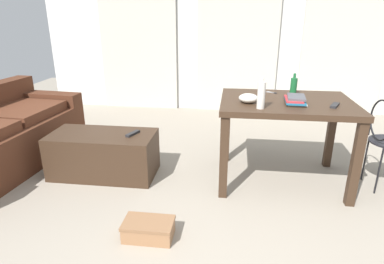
{
  "coord_description": "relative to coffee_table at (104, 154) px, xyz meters",
  "views": [
    {
      "loc": [
        -0.03,
        -1.56,
        1.51
      ],
      "look_at": [
        -0.41,
        1.37,
        0.43
      ],
      "focal_mm": 30.64,
      "sensor_mm": 36.0,
      "label": 1
    }
  ],
  "objects": [
    {
      "name": "tv_remote_primary",
      "position": [
        0.3,
        0.02,
        0.22
      ],
      "size": [
        0.1,
        0.17,
        0.02
      ],
      "primitive_type": "cube",
      "rotation": [
        0.0,
        0.0,
        -0.37
      ],
      "color": "#232326",
      "rests_on": "coffee_table"
    },
    {
      "name": "bottle_far",
      "position": [
        1.78,
        0.32,
        0.65
      ],
      "size": [
        0.06,
        0.06,
        0.2
      ],
      "color": "#195B2D",
      "rests_on": "craft_table"
    },
    {
      "name": "book_stack",
      "position": [
        1.75,
        0.02,
        0.6
      ],
      "size": [
        0.18,
        0.29,
        0.06
      ],
      "color": "silver",
      "rests_on": "craft_table"
    },
    {
      "name": "bottle_near",
      "position": [
        1.45,
        -0.19,
        0.68
      ],
      "size": [
        0.06,
        0.06,
        0.25
      ],
      "color": "beige",
      "rests_on": "craft_table"
    },
    {
      "name": "curtains",
      "position": [
        1.26,
        2.44,
        0.86
      ],
      "size": [
        4.36,
        0.03,
        2.14
      ],
      "color": "beige",
      "rests_on": "ground"
    },
    {
      "name": "wall_back",
      "position": [
        1.26,
        2.52,
        1.01
      ],
      "size": [
        6.14,
        0.1,
        2.45
      ],
      "primitive_type": "cube",
      "color": "silver",
      "rests_on": "ground"
    },
    {
      "name": "coffee_table",
      "position": [
        0.0,
        0.0,
        0.0
      ],
      "size": [
        1.0,
        0.49,
        0.42
      ],
      "color": "#382619",
      "rests_on": "ground"
    },
    {
      "name": "craft_table",
      "position": [
        1.7,
        0.1,
        0.46
      ],
      "size": [
        1.15,
        0.85,
        0.78
      ],
      "color": "#382619",
      "rests_on": "ground"
    },
    {
      "name": "bowl",
      "position": [
        1.36,
        -0.01,
        0.61
      ],
      "size": [
        0.16,
        0.16,
        0.08
      ],
      "primitive_type": "ellipsoid",
      "color": "beige",
      "rests_on": "craft_table"
    },
    {
      "name": "shoebox",
      "position": [
        0.67,
        -0.9,
        -0.15
      ],
      "size": [
        0.35,
        0.22,
        0.13
      ],
      "color": "#996B47",
      "rests_on": "ground"
    },
    {
      "name": "tv_remote_on_table",
      "position": [
        2.06,
        -0.05,
        0.58
      ],
      "size": [
        0.11,
        0.16,
        0.02
      ],
      "primitive_type": "cube",
      "rotation": [
        0.0,
        0.0,
        -0.45
      ],
      "color": "#232326",
      "rests_on": "craft_table"
    },
    {
      "name": "scissors",
      "position": [
        1.61,
        0.38,
        0.57
      ],
      "size": [
        0.1,
        0.09,
        0.0
      ],
      "color": "#9EA0A5",
      "rests_on": "craft_table"
    },
    {
      "name": "ground_plane",
      "position": [
        1.26,
        0.25,
        -0.21
      ],
      "size": [
        9.0,
        9.0,
        0.0
      ],
      "primitive_type": "plane",
      "color": "gray"
    }
  ]
}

